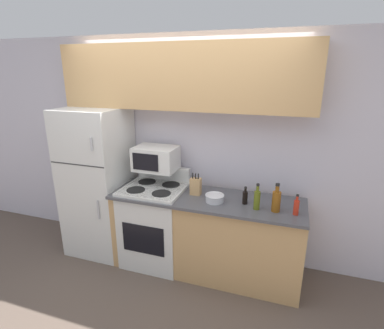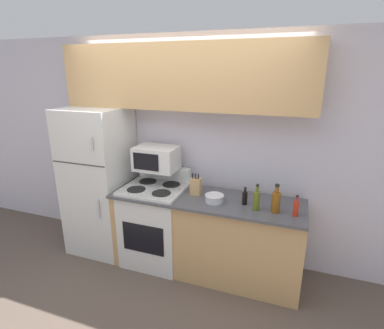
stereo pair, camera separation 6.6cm
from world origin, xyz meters
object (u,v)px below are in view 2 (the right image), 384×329
(refrigerator, at_px, (100,181))
(bowl, at_px, (214,198))
(microwave, at_px, (157,158))
(bottle_hot_sauce, at_px, (296,208))
(stove, at_px, (156,223))
(bottle_olive_oil, at_px, (256,200))
(bottle_whiskey, at_px, (276,201))
(bottle_soy_sauce, at_px, (245,198))
(knife_block, at_px, (196,186))

(refrigerator, bearing_deg, bowl, -4.91)
(microwave, distance_m, bottle_hot_sauce, 1.56)
(stove, height_order, bottle_hot_sauce, bottle_hot_sauce)
(microwave, bearing_deg, bottle_olive_oil, -11.96)
(bottle_olive_oil, bearing_deg, refrigerator, 175.10)
(bowl, distance_m, bottle_olive_oil, 0.43)
(bowl, xyz_separation_m, bottle_hot_sauce, (0.78, -0.04, 0.04))
(bottle_whiskey, bearing_deg, bottle_hot_sauce, -3.92)
(refrigerator, relative_size, bowl, 9.10)
(microwave, relative_size, bottle_soy_sauce, 2.61)
(bottle_hot_sauce, bearing_deg, bowl, 177.22)
(bottle_soy_sauce, relative_size, bottle_olive_oil, 0.69)
(refrigerator, xyz_separation_m, knife_block, (1.23, -0.01, 0.10))
(bottle_hot_sauce, bearing_deg, stove, 175.35)
(bottle_soy_sauce, bearing_deg, refrigerator, 177.52)
(bowl, bearing_deg, bottle_olive_oil, -4.85)
(knife_block, distance_m, bottle_whiskey, 0.85)
(microwave, bearing_deg, bottle_whiskey, -9.99)
(bottle_olive_oil, xyz_separation_m, bottle_hot_sauce, (0.36, -0.00, -0.02))
(stove, distance_m, knife_block, 0.70)
(microwave, distance_m, bottle_olive_oil, 1.21)
(knife_block, bearing_deg, bottle_hot_sauce, -8.73)
(microwave, bearing_deg, knife_block, -10.39)
(bottle_whiskey, bearing_deg, stove, 175.25)
(bowl, distance_m, bottle_whiskey, 0.60)
(stove, distance_m, bowl, 0.85)
(stove, bearing_deg, bottle_soy_sauce, -1.92)
(knife_block, distance_m, bottle_soy_sauce, 0.54)
(stove, height_order, microwave, microwave)
(bottle_soy_sauce, height_order, bottle_whiskey, bottle_whiskey)
(bottle_soy_sauce, distance_m, bottle_hot_sauce, 0.49)
(stove, relative_size, knife_block, 4.50)
(bottle_hot_sauce, xyz_separation_m, bottle_whiskey, (-0.18, 0.01, 0.03))
(microwave, height_order, bowl, microwave)
(bowl, bearing_deg, bottle_whiskey, -2.43)
(bowl, relative_size, bottle_olive_oil, 0.74)
(stove, xyz_separation_m, bottle_hot_sauce, (1.50, -0.12, 0.49))
(stove, relative_size, bottle_olive_oil, 4.16)
(bottle_olive_oil, bearing_deg, microwave, 168.04)
(knife_block, bearing_deg, refrigerator, 179.63)
(bottle_soy_sauce, height_order, bottle_hot_sauce, bottle_hot_sauce)
(stove, height_order, knife_block, knife_block)
(bottle_soy_sauce, bearing_deg, bowl, -170.48)
(refrigerator, distance_m, microwave, 0.81)
(bottle_hot_sauce, height_order, bottle_whiskey, bottle_whiskey)
(bowl, bearing_deg, microwave, 164.12)
(refrigerator, distance_m, bottle_soy_sauce, 1.78)
(microwave, bearing_deg, bowl, -15.88)
(refrigerator, relative_size, bottle_soy_sauce, 9.78)
(bottle_whiskey, bearing_deg, bottle_soy_sauce, 165.97)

